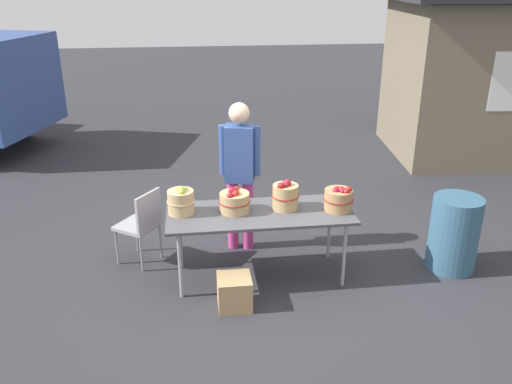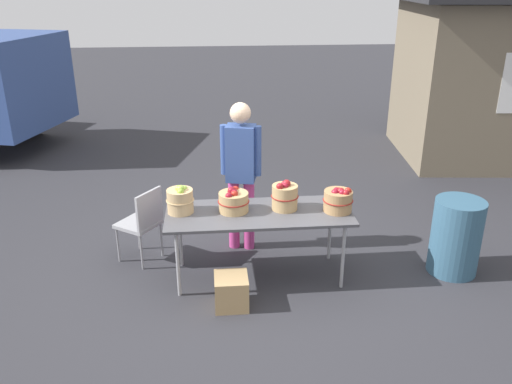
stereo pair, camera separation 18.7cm
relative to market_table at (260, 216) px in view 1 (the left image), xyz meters
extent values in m
plane|color=#2D2D33|center=(0.00, 0.00, -0.71)|extent=(40.00, 40.00, 0.00)
cube|color=#4C4C51|center=(0.00, 0.00, 0.03)|extent=(1.90, 0.76, 0.03)
cylinder|color=#99999E|center=(-0.83, -0.30, -0.35)|extent=(0.04, 0.04, 0.72)
cylinder|color=#99999E|center=(0.83, -0.30, -0.35)|extent=(0.04, 0.04, 0.72)
cylinder|color=#99999E|center=(-0.83, 0.30, -0.35)|extent=(0.04, 0.04, 0.72)
cylinder|color=#99999E|center=(0.83, 0.30, -0.35)|extent=(0.04, 0.04, 0.72)
cylinder|color=tan|center=(-0.79, 0.08, 0.17)|extent=(0.27, 0.27, 0.25)
torus|color=tan|center=(-0.79, 0.08, 0.18)|extent=(0.29, 0.29, 0.01)
sphere|color=#9EC647|center=(-0.75, 0.12, 0.28)|extent=(0.07, 0.07, 0.07)
sphere|color=#8CB738|center=(-0.78, 0.01, 0.29)|extent=(0.07, 0.07, 0.07)
sphere|color=#9EC647|center=(-0.80, 0.09, 0.30)|extent=(0.07, 0.07, 0.07)
sphere|color=#9EC647|center=(-0.78, 0.06, 0.31)|extent=(0.08, 0.08, 0.08)
cylinder|color=tan|center=(-0.25, 0.05, 0.15)|extent=(0.30, 0.30, 0.20)
torus|color=maroon|center=(-0.25, 0.05, 0.16)|extent=(0.32, 0.32, 0.01)
sphere|color=maroon|center=(-0.27, 0.08, 0.26)|extent=(0.07, 0.07, 0.07)
sphere|color=#B22319|center=(-0.24, 0.00, 0.26)|extent=(0.07, 0.07, 0.07)
sphere|color=maroon|center=(-0.30, -0.03, 0.25)|extent=(0.07, 0.07, 0.07)
sphere|color=maroon|center=(-0.24, 0.03, 0.25)|extent=(0.07, 0.07, 0.07)
sphere|color=#B22319|center=(-0.25, 0.10, 0.25)|extent=(0.08, 0.08, 0.08)
sphere|color=#B22319|center=(-0.23, 0.17, 0.24)|extent=(0.07, 0.07, 0.07)
sphere|color=maroon|center=(-0.28, 0.09, 0.25)|extent=(0.07, 0.07, 0.07)
cylinder|color=tan|center=(0.27, 0.06, 0.17)|extent=(0.27, 0.27, 0.26)
torus|color=maroon|center=(0.27, 0.06, 0.19)|extent=(0.29, 0.29, 0.01)
sphere|color=maroon|center=(0.29, 0.06, 0.33)|extent=(0.08, 0.08, 0.08)
sphere|color=maroon|center=(0.21, 0.00, 0.32)|extent=(0.07, 0.07, 0.07)
sphere|color=maroon|center=(0.29, 0.06, 0.32)|extent=(0.08, 0.08, 0.08)
sphere|color=maroon|center=(0.27, 0.06, 0.29)|extent=(0.08, 0.08, 0.08)
sphere|color=maroon|center=(0.27, 0.03, 0.31)|extent=(0.07, 0.07, 0.07)
sphere|color=maroon|center=(0.27, 0.07, 0.32)|extent=(0.07, 0.07, 0.07)
cylinder|color=#A87F51|center=(0.81, -0.04, 0.15)|extent=(0.29, 0.29, 0.22)
torus|color=maroon|center=(0.81, -0.04, 0.17)|extent=(0.31, 0.31, 0.01)
sphere|color=maroon|center=(0.79, -0.02, 0.26)|extent=(0.07, 0.07, 0.07)
sphere|color=maroon|center=(0.83, -0.10, 0.27)|extent=(0.07, 0.07, 0.07)
sphere|color=maroon|center=(0.81, -0.02, 0.26)|extent=(0.07, 0.07, 0.07)
sphere|color=maroon|center=(0.77, -0.07, 0.26)|extent=(0.08, 0.08, 0.08)
sphere|color=maroon|center=(0.87, -0.12, 0.27)|extent=(0.07, 0.07, 0.07)
sphere|color=maroon|center=(0.83, -0.06, 0.27)|extent=(0.08, 0.08, 0.08)
sphere|color=#B22319|center=(0.90, -0.06, 0.27)|extent=(0.07, 0.07, 0.07)
cylinder|color=#CC3F8C|center=(-0.05, 0.65, -0.28)|extent=(0.12, 0.12, 0.85)
cylinder|color=#CC3F8C|center=(-0.22, 0.69, -0.28)|extent=(0.12, 0.12, 0.85)
cube|color=#334C8C|center=(-0.14, 0.67, 0.46)|extent=(0.36, 0.30, 0.64)
sphere|color=beige|center=(-0.14, 0.67, 0.92)|extent=(0.23, 0.23, 0.23)
cylinder|color=#334C8C|center=(0.05, 0.63, 0.50)|extent=(0.09, 0.09, 0.57)
cylinder|color=#334C8C|center=(-0.32, 0.71, 0.50)|extent=(0.09, 0.09, 0.57)
cube|color=black|center=(-3.36, 4.59, 0.86)|extent=(0.54, 1.70, 0.80)
cylinder|color=black|center=(-4.06, 5.79, -0.26)|extent=(0.94, 0.52, 0.90)
cube|color=#726651|center=(4.46, 3.77, 0.59)|extent=(3.22, 2.69, 2.60)
cube|color=#99999E|center=(-1.30, 0.49, -0.27)|extent=(0.56, 0.56, 0.04)
cube|color=#99999E|center=(-1.15, 0.39, -0.05)|extent=(0.25, 0.35, 0.40)
cylinder|color=gray|center=(-1.34, 0.73, -0.50)|extent=(0.02, 0.02, 0.42)
cylinder|color=gray|center=(-1.53, 0.45, -0.50)|extent=(0.02, 0.02, 0.42)
cylinder|color=gray|center=(-1.06, 0.53, -0.50)|extent=(0.02, 0.02, 0.42)
cylinder|color=gray|center=(-1.25, 0.25, -0.50)|extent=(0.02, 0.02, 0.42)
cylinder|color=#335972|center=(2.10, -0.09, -0.29)|extent=(0.52, 0.52, 0.83)
cube|color=tan|center=(-0.32, -0.53, -0.54)|extent=(0.32, 0.32, 0.32)
camera|label=1|loc=(-0.66, -4.86, 2.29)|focal=36.96mm
camera|label=2|loc=(-0.48, -4.88, 2.29)|focal=36.96mm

